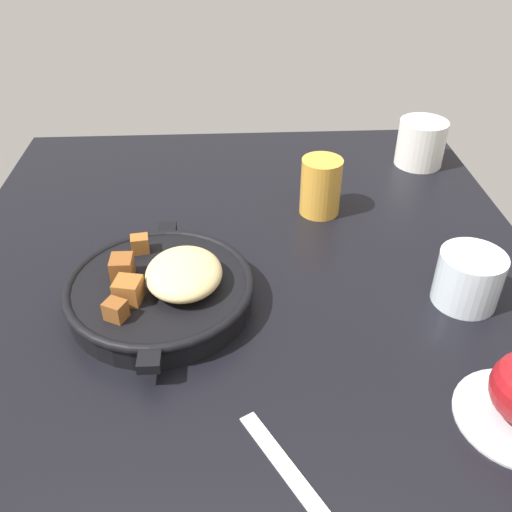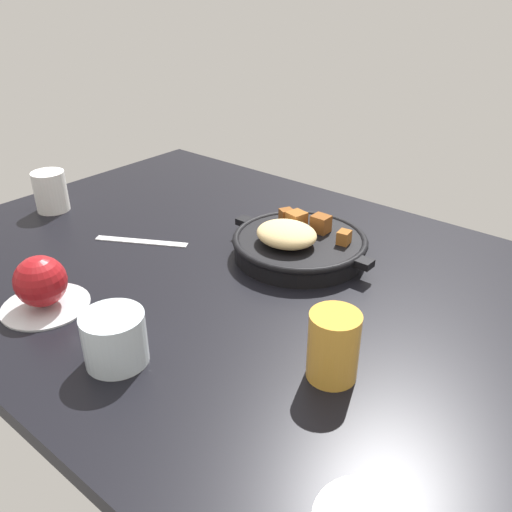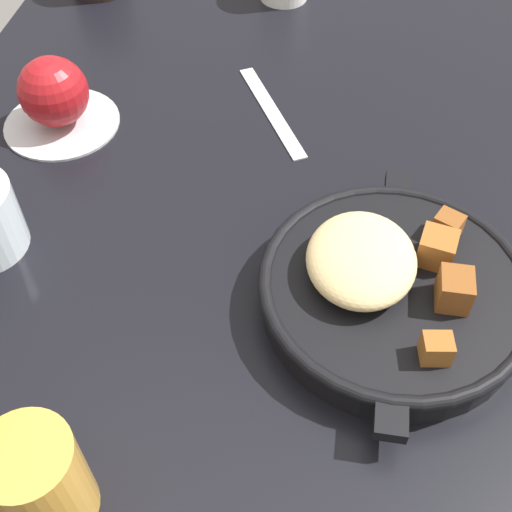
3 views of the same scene
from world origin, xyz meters
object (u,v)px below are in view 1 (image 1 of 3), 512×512
cast_iron_skillet (162,289)px  water_glass_short (468,278)px  butter_knife (297,482)px  ceramic_mug_white (421,143)px  juice_glass_amber (321,186)px

cast_iron_skillet → water_glass_short: (1.09, 37.01, 0.89)cm
butter_knife → water_glass_short: (-23.78, 23.37, 3.21)cm
cast_iron_skillet → ceramic_mug_white: bearing=130.8°
water_glass_short → butter_knife: bearing=-44.5°
butter_knife → cast_iron_skillet: bearing=179.5°
cast_iron_skillet → juice_glass_amber: size_ratio=3.11×
ceramic_mug_white → water_glass_short: size_ratio=1.05×
cast_iron_skillet → water_glass_short: bearing=88.3°
butter_knife → water_glass_short: bearing=106.2°
cast_iron_skillet → water_glass_short: 37.04cm
ceramic_mug_white → juice_glass_amber: size_ratio=0.95×
cast_iron_skillet → juice_glass_amber: juice_glass_amber is taller
ceramic_mug_white → juice_glass_amber: juice_glass_amber is taller
water_glass_short → cast_iron_skillet: bearing=-91.7°
cast_iron_skillet → juice_glass_amber: (-20.98, 22.20, 1.87)cm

